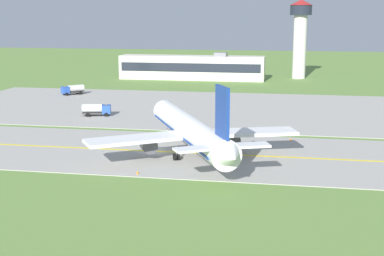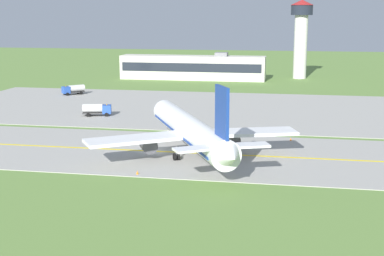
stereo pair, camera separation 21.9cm
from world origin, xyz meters
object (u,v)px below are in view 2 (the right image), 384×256
Objects in this scene: service_truck_fuel at (97,109)px; control_tower at (301,31)px; airplane_lead at (190,130)px; service_truck_baggage at (73,89)px.

control_tower is (42.92, 79.62, 14.20)m from service_truck_fuel.
airplane_lead is 111.48m from control_tower.
airplane_lead is 72.96m from service_truck_baggage.
service_truck_baggage is 0.22× the size of control_tower.
service_truck_fuel is (17.21, -28.85, 0.00)m from service_truck_baggage.
airplane_lead reaches higher than service_truck_baggage.
airplane_lead is 6.45× the size of service_truck_baggage.
service_truck_baggage is at bearing 126.26° from airplane_lead.
service_truck_baggage is (-43.13, 58.79, -2.60)m from airplane_lead.
control_tower is (60.12, 50.77, 14.20)m from service_truck_baggage.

